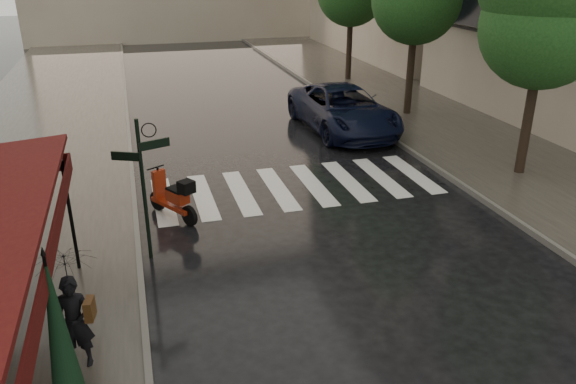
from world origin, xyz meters
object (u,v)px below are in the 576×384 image
pedestrian_with_umbrella (67,276)px  scooter (174,198)px  parasol_front (59,333)px  parked_car (343,109)px

pedestrian_with_umbrella → scooter: (1.94, 5.20, -1.16)m
pedestrian_with_umbrella → parasol_front: bearing=-82.4°
parasol_front → pedestrian_with_umbrella: bearing=87.8°
scooter → parked_car: parked_car is taller
parked_car → parasol_front: (-8.72, -12.30, 0.73)m
pedestrian_with_umbrella → parasol_front: (-0.04, -1.15, -0.17)m
scooter → parked_car: bearing=10.4°
parked_car → parasol_front: bearing=-127.3°
parasol_front → scooter: bearing=72.6°
parked_car → parasol_front: 15.10m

